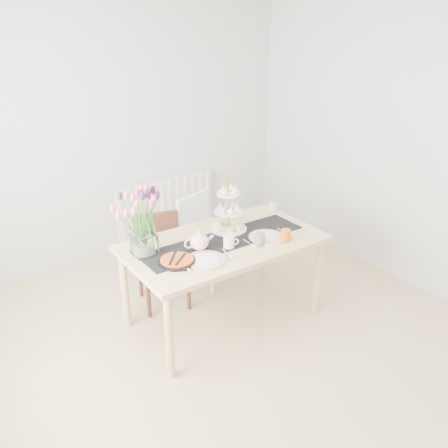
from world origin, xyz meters
TOP-DOWN VIEW (x-y plane):
  - room_shell at (0.00, 0.00)m, footprint 4.50×4.50m
  - radiator at (0.50, 2.19)m, footprint 1.20×0.08m
  - dining_table at (0.15, 0.53)m, footprint 1.60×0.90m
  - chair_brown at (-0.13, 1.12)m, footprint 0.49×0.49m
  - chair_white at (0.39, 1.23)m, footprint 0.53×0.53m
  - table_runner at (0.15, 0.53)m, footprint 1.40×0.35m
  - tulip_vase at (-0.48, 0.69)m, footprint 0.62×0.62m
  - cake_stand at (0.30, 0.67)m, footprint 0.31×0.31m
  - teapot at (-0.10, 0.50)m, footprint 0.27×0.23m
  - cream_jug at (0.88, 0.78)m, footprint 0.08×0.08m
  - tart_tin at (-0.35, 0.42)m, footprint 0.28×0.28m
  - mug_grey at (0.35, 0.30)m, footprint 0.12×0.12m
  - mug_white at (0.11, 0.40)m, footprint 0.12×0.12m
  - mug_orange at (0.57, 0.25)m, footprint 0.11×0.11m
  - plate_left at (-0.16, 0.32)m, footprint 0.38×0.38m
  - plate_right at (0.47, 0.37)m, footprint 0.31×0.31m

SIDE VIEW (x-z plane):
  - radiator at x=0.50m, z-range 0.15..0.75m
  - chair_brown at x=-0.13m, z-range 0.06..0.88m
  - chair_white at x=0.39m, z-range 0.07..0.93m
  - dining_table at x=0.15m, z-range 0.30..1.05m
  - table_runner at x=0.15m, z-range 0.75..0.76m
  - plate_right at x=0.47m, z-range 0.75..0.77m
  - plate_left at x=-0.16m, z-range 0.75..0.77m
  - tart_tin at x=-0.35m, z-range 0.75..0.78m
  - cream_jug at x=0.88m, z-range 0.75..0.83m
  - mug_orange at x=0.57m, z-range 0.75..0.85m
  - mug_grey at x=0.35m, z-range 0.75..0.85m
  - mug_white at x=0.11m, z-range 0.75..0.86m
  - teapot at x=-0.10m, z-range 0.75..0.90m
  - cake_stand at x=0.30m, z-range 0.65..1.11m
  - tulip_vase at x=-0.48m, z-range 0.83..1.35m
  - room_shell at x=0.00m, z-range -0.95..3.55m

